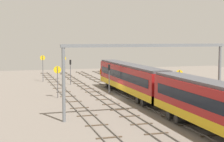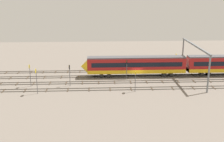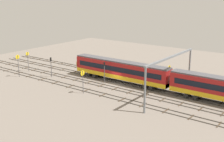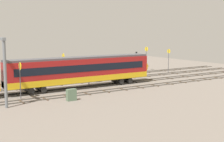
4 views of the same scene
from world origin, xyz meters
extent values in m
plane|color=slate|center=(0.00, 0.00, 0.00)|extent=(98.00, 98.00, 0.00)
cube|color=#59544C|center=(0.00, -7.57, 0.08)|extent=(82.00, 0.07, 0.16)
cube|color=#59544C|center=(0.00, -6.13, 0.08)|extent=(82.00, 0.07, 0.16)
cube|color=#473828|center=(-20.50, -6.85, 0.04)|extent=(0.24, 2.40, 0.08)
cube|color=#473828|center=(-17.35, -6.85, 0.04)|extent=(0.24, 2.40, 0.08)
cube|color=#473828|center=(-14.19, -6.85, 0.04)|extent=(0.24, 2.40, 0.08)
cube|color=#473828|center=(-11.04, -6.85, 0.04)|extent=(0.24, 2.40, 0.08)
cube|color=#473828|center=(-7.88, -6.85, 0.04)|extent=(0.24, 2.40, 0.08)
cube|color=#473828|center=(-4.73, -6.85, 0.04)|extent=(0.24, 2.40, 0.08)
cube|color=#473828|center=(-1.58, -6.85, 0.04)|extent=(0.24, 2.40, 0.08)
cube|color=#473828|center=(1.58, -6.85, 0.04)|extent=(0.24, 2.40, 0.08)
cube|color=#473828|center=(4.73, -6.85, 0.04)|extent=(0.24, 2.40, 0.08)
cube|color=#473828|center=(7.88, -6.85, 0.04)|extent=(0.24, 2.40, 0.08)
cube|color=#473828|center=(11.04, -6.85, 0.04)|extent=(0.24, 2.40, 0.08)
cube|color=#473828|center=(14.19, -6.85, 0.04)|extent=(0.24, 2.40, 0.08)
cube|color=#473828|center=(17.35, -6.85, 0.04)|extent=(0.24, 2.40, 0.08)
cube|color=#473828|center=(20.50, -6.85, 0.04)|extent=(0.24, 2.40, 0.08)
cube|color=#473828|center=(23.65, -6.85, 0.04)|extent=(0.24, 2.40, 0.08)
cube|color=#473828|center=(26.81, -6.85, 0.04)|extent=(0.24, 2.40, 0.08)
cube|color=#473828|center=(29.96, -6.85, 0.04)|extent=(0.24, 2.40, 0.08)
cube|color=#473828|center=(33.12, -6.85, 0.04)|extent=(0.24, 2.40, 0.08)
cube|color=#473828|center=(36.27, -6.85, 0.04)|extent=(0.24, 2.40, 0.08)
cube|color=#473828|center=(39.42, -6.85, 0.04)|extent=(0.24, 2.40, 0.08)
cube|color=#59544C|center=(0.00, -3.00, 0.08)|extent=(82.00, 0.07, 0.16)
cube|color=#59544C|center=(0.00, -1.57, 0.08)|extent=(82.00, 0.07, 0.16)
cube|color=#473828|center=(-22.55, -2.28, 0.04)|extent=(0.24, 2.40, 0.08)
cube|color=#473828|center=(-18.45, -2.28, 0.04)|extent=(0.24, 2.40, 0.08)
cube|color=#473828|center=(-14.35, -2.28, 0.04)|extent=(0.24, 2.40, 0.08)
cube|color=#473828|center=(-10.25, -2.28, 0.04)|extent=(0.24, 2.40, 0.08)
cube|color=#473828|center=(-6.15, -2.28, 0.04)|extent=(0.24, 2.40, 0.08)
cube|color=#473828|center=(-2.05, -2.28, 0.04)|extent=(0.24, 2.40, 0.08)
cube|color=#473828|center=(2.05, -2.28, 0.04)|extent=(0.24, 2.40, 0.08)
cube|color=#473828|center=(6.15, -2.28, 0.04)|extent=(0.24, 2.40, 0.08)
cube|color=#473828|center=(10.25, -2.28, 0.04)|extent=(0.24, 2.40, 0.08)
cube|color=#473828|center=(14.35, -2.28, 0.04)|extent=(0.24, 2.40, 0.08)
cube|color=#473828|center=(18.45, -2.28, 0.04)|extent=(0.24, 2.40, 0.08)
cube|color=#473828|center=(22.55, -2.28, 0.04)|extent=(0.24, 2.40, 0.08)
cube|color=#473828|center=(26.65, -2.28, 0.04)|extent=(0.24, 2.40, 0.08)
cube|color=#473828|center=(30.75, -2.28, 0.04)|extent=(0.24, 2.40, 0.08)
cube|color=#473828|center=(34.85, -2.28, 0.04)|extent=(0.24, 2.40, 0.08)
cube|color=#473828|center=(38.95, -2.28, 0.04)|extent=(0.24, 2.40, 0.08)
cube|color=#59544C|center=(0.00, 1.57, 0.08)|extent=(82.00, 0.07, 0.16)
cube|color=#59544C|center=(0.00, 3.00, 0.08)|extent=(82.00, 0.07, 0.16)
cube|color=#473828|center=(-24.23, 2.28, 0.04)|extent=(0.24, 2.40, 0.08)
cube|color=#473828|center=(-20.50, 2.28, 0.04)|extent=(0.24, 2.40, 0.08)
cube|color=#473828|center=(-16.77, 2.28, 0.04)|extent=(0.24, 2.40, 0.08)
cube|color=#473828|center=(-13.05, 2.28, 0.04)|extent=(0.24, 2.40, 0.08)
cube|color=#473828|center=(-9.32, 2.28, 0.04)|extent=(0.24, 2.40, 0.08)
cube|color=#473828|center=(-5.59, 2.28, 0.04)|extent=(0.24, 2.40, 0.08)
cube|color=#473828|center=(-1.86, 2.28, 0.04)|extent=(0.24, 2.40, 0.08)
cube|color=#473828|center=(1.86, 2.28, 0.04)|extent=(0.24, 2.40, 0.08)
cube|color=#473828|center=(5.59, 2.28, 0.04)|extent=(0.24, 2.40, 0.08)
cube|color=#473828|center=(9.32, 2.28, 0.04)|extent=(0.24, 2.40, 0.08)
cube|color=#473828|center=(13.05, 2.28, 0.04)|extent=(0.24, 2.40, 0.08)
cube|color=#473828|center=(16.77, 2.28, 0.04)|extent=(0.24, 2.40, 0.08)
cube|color=#473828|center=(20.50, 2.28, 0.04)|extent=(0.24, 2.40, 0.08)
cube|color=#473828|center=(24.23, 2.28, 0.04)|extent=(0.24, 2.40, 0.08)
cube|color=#473828|center=(27.95, 2.28, 0.04)|extent=(0.24, 2.40, 0.08)
cube|color=#473828|center=(31.68, 2.28, 0.04)|extent=(0.24, 2.40, 0.08)
cube|color=#473828|center=(35.41, 2.28, 0.04)|extent=(0.24, 2.40, 0.08)
cube|color=#473828|center=(39.14, 2.28, 0.04)|extent=(0.24, 2.40, 0.08)
cube|color=#59544C|center=(0.00, 6.13, 0.08)|extent=(82.00, 0.07, 0.16)
cube|color=#59544C|center=(0.00, 7.57, 0.08)|extent=(82.00, 0.07, 0.16)
cube|color=#473828|center=(-25.06, 6.85, 0.04)|extent=(0.24, 2.40, 0.08)
cube|color=#473828|center=(-20.50, 6.85, 0.04)|extent=(0.24, 2.40, 0.08)
cube|color=#473828|center=(-15.94, 6.85, 0.04)|extent=(0.24, 2.40, 0.08)
cube|color=#473828|center=(-11.39, 6.85, 0.04)|extent=(0.24, 2.40, 0.08)
cube|color=#473828|center=(-6.83, 6.85, 0.04)|extent=(0.24, 2.40, 0.08)
cube|color=#473828|center=(-2.28, 6.85, 0.04)|extent=(0.24, 2.40, 0.08)
cube|color=#473828|center=(2.28, 6.85, 0.04)|extent=(0.24, 2.40, 0.08)
cube|color=#473828|center=(6.83, 6.85, 0.04)|extent=(0.24, 2.40, 0.08)
cube|color=#473828|center=(11.39, 6.85, 0.04)|extent=(0.24, 2.40, 0.08)
cube|color=#473828|center=(15.94, 6.85, 0.04)|extent=(0.24, 2.40, 0.08)
cube|color=#473828|center=(20.50, 6.85, 0.04)|extent=(0.24, 2.40, 0.08)
cube|color=#473828|center=(25.06, 6.85, 0.04)|extent=(0.24, 2.40, 0.08)
cube|color=#473828|center=(29.61, 6.85, 0.04)|extent=(0.24, 2.40, 0.08)
cube|color=maroon|center=(0.00, -2.28, 2.86)|extent=(24.00, 2.90, 3.60)
cube|color=gold|center=(0.00, -2.28, 1.51)|extent=(24.00, 2.94, 0.90)
cube|color=#4C4C51|center=(0.00, -2.28, 4.81)|extent=(24.00, 2.50, 0.30)
cube|color=black|center=(0.00, -3.74, 3.29)|extent=(22.00, 0.04, 1.10)
cube|color=black|center=(0.00, -0.82, 3.29)|extent=(22.00, 0.04, 1.10)
cylinder|color=black|center=(-8.58, -2.28, 0.61)|extent=(0.90, 2.70, 0.90)
cylinder|color=black|center=(-6.78, -2.28, 0.61)|extent=(0.90, 2.70, 0.90)
cylinder|color=black|center=(6.78, -2.28, 0.61)|extent=(0.90, 2.70, 0.90)
cylinder|color=black|center=(8.58, -2.28, 0.61)|extent=(0.90, 2.70, 0.90)
cylinder|color=black|center=(-18.02, -2.28, 0.61)|extent=(0.90, 2.70, 0.90)
cylinder|color=black|center=(-16.22, -2.28, 0.61)|extent=(0.90, 2.70, 0.90)
cone|color=gold|center=(12.80, -2.28, 2.68)|extent=(1.60, 3.24, 3.24)
cylinder|color=slate|center=(-13.41, -9.08, 3.94)|extent=(0.36, 0.36, 7.89)
cylinder|color=slate|center=(-13.41, 9.79, 3.94)|extent=(0.36, 0.36, 7.89)
cube|color=slate|center=(-13.41, 0.36, 8.06)|extent=(0.40, 19.47, 0.35)
cylinder|color=#4C4C51|center=(21.98, 8.83, 2.70)|extent=(0.12, 0.12, 5.39)
cylinder|color=yellow|center=(22.02, 8.83, 4.93)|extent=(0.05, 1.02, 1.02)
cube|color=black|center=(22.05, 8.83, 4.93)|extent=(0.02, 0.46, 0.12)
cylinder|color=#4C4C51|center=(-10.58, -5.20, 2.43)|extent=(0.12, 0.12, 4.86)
cylinder|color=yellow|center=(-10.54, -5.20, 4.39)|extent=(0.05, 1.04, 1.04)
cube|color=black|center=(-10.51, -5.20, 4.39)|extent=(0.02, 0.47, 0.12)
cylinder|color=#4C4C51|center=(1.61, 8.49, 2.36)|extent=(0.12, 0.12, 4.72)
cylinder|color=yellow|center=(1.65, 8.49, 4.23)|extent=(0.05, 1.10, 1.10)
cube|color=black|center=(1.68, 8.49, 4.23)|extent=(0.02, 0.49, 0.12)
cylinder|color=#4C4C51|center=(24.38, 4.13, 2.52)|extent=(0.12, 0.12, 5.03)
cylinder|color=yellow|center=(24.42, 4.13, 4.62)|extent=(0.05, 0.93, 0.93)
cube|color=black|center=(24.45, 4.13, 4.62)|extent=(0.02, 0.42, 0.12)
cylinder|color=#4C4C51|center=(15.69, 4.18, 1.95)|extent=(0.14, 0.14, 3.90)
cube|color=black|center=(15.69, 4.18, 4.35)|extent=(0.20, 0.32, 0.90)
sphere|color=yellow|center=(15.80, 4.18, 4.55)|extent=(0.20, 0.20, 0.20)
sphere|color=#262626|center=(15.80, 4.18, 4.15)|extent=(0.20, 0.20, 0.20)
cylinder|color=#4C4C51|center=(2.62, 0.21, 1.93)|extent=(0.14, 0.14, 3.86)
cube|color=black|center=(2.62, 0.21, 4.31)|extent=(0.20, 0.32, 0.90)
sphere|color=yellow|center=(2.73, 0.21, 4.51)|extent=(0.20, 0.20, 0.20)
sphere|color=#262626|center=(2.73, 0.21, 4.11)|extent=(0.20, 0.20, 0.20)
cube|color=#597259|center=(-5.34, -9.71, 0.76)|extent=(1.26, 0.64, 1.53)
cube|color=#333333|center=(-4.70, -9.71, 0.99)|extent=(0.02, 0.45, 0.24)
camera|label=1|loc=(-49.03, 15.02, 8.80)|focal=54.79mm
camera|label=2|loc=(9.19, 65.18, 21.46)|focal=45.97mm
camera|label=3|loc=(-36.68, 50.28, 19.89)|focal=47.30mm
camera|label=4|loc=(-22.34, -45.99, 9.02)|focal=50.11mm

